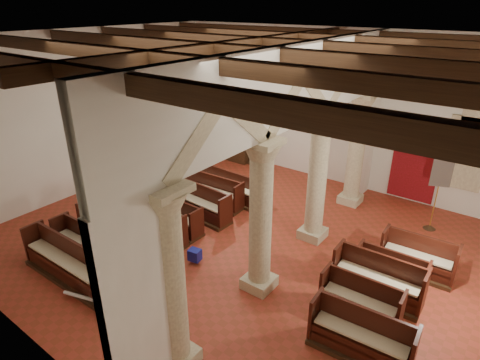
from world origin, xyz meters
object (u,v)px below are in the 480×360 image
Objects in this scene: nave_pew_0 at (72,269)px; aisle_pew_0 at (360,341)px; pipe_organ at (232,130)px; lectern at (252,153)px; processional_banner at (434,206)px.

aisle_pew_0 is at bearing 16.72° from nave_pew_0.
pipe_organ reaches higher than aisle_pew_0.
processional_banner is at bearing -5.35° from lectern.
pipe_organ reaches higher than processional_banner.
lectern reaches higher than aisle_pew_0.
processional_banner is at bearing -7.60° from pipe_organ.
pipe_organ is 11.97m from aisle_pew_0.
lectern is at bearing 147.42° from processional_banner.
aisle_pew_0 is (7.02, 2.22, -0.00)m from nave_pew_0.
aisle_pew_0 is at bearing -113.24° from processional_banner.
processional_banner reaches higher than nave_pew_0.
nave_pew_0 is (1.08, -9.76, -0.11)m from lectern.
aisle_pew_0 is (9.23, -7.56, -1.00)m from pipe_organ.
pipe_organ is 10.07m from nave_pew_0.
processional_banner is at bearing 87.10° from aisle_pew_0.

